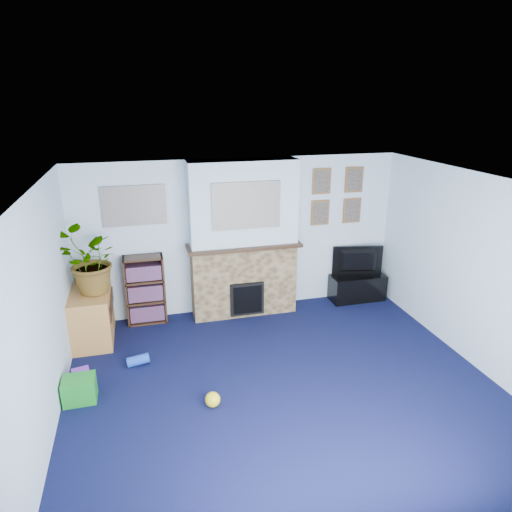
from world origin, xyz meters
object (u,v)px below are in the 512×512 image
object	(u,v)px
tv_stand	(357,287)
bookshelf	(145,291)
television	(359,262)
sideboard	(93,316)

from	to	relation	value
tv_stand	bookshelf	xyz separation A→B (m)	(-3.45, 0.08, 0.28)
tv_stand	bookshelf	bearing A→B (deg)	178.73
television	sideboard	size ratio (longest dim) A/B	0.90
tv_stand	bookshelf	distance (m)	3.46
television	bookshelf	xyz separation A→B (m)	(-3.45, 0.06, -0.17)
bookshelf	television	bearing A→B (deg)	-0.94
bookshelf	sideboard	world-z (taller)	bookshelf
television	tv_stand	bearing A→B (deg)	101.16
sideboard	bookshelf	bearing A→B (deg)	25.60
tv_stand	bookshelf	world-z (taller)	bookshelf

